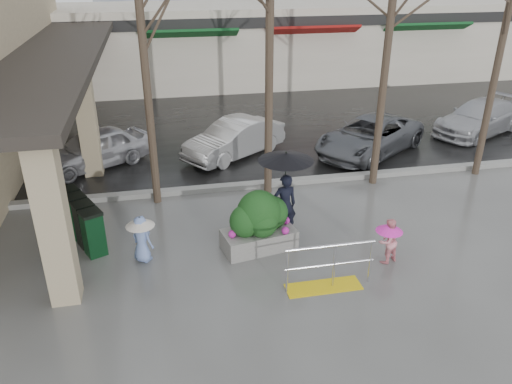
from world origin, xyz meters
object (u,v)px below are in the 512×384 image
object	(u,v)px
tree_west	(140,11)
car_d	(480,117)
child_blue	(141,235)
car_c	(370,136)
car_a	(93,149)
child_pink	(388,238)
handrail	(327,272)
woman	(285,183)
tree_midwest	(270,3)
tree_mideast	(391,15)
news_boxes	(82,220)
planter	(259,221)
car_b	(234,139)

from	to	relation	value
tree_west	car_d	world-z (taller)	tree_west
child_blue	car_c	size ratio (longest dim) A/B	0.25
car_a	child_pink	bearing A→B (deg)	12.83
child_pink	car_c	size ratio (longest dim) A/B	0.24
handrail	woman	distance (m)	2.55
child_pink	car_d	size ratio (longest dim) A/B	0.25
tree_west	car_a	bearing A→B (deg)	122.56
child_pink	tree_midwest	bearing A→B (deg)	-86.28
tree_west	tree_mideast	size ratio (longest dim) A/B	1.05
tree_west	child_blue	bearing A→B (deg)	-97.40
car_d	news_boxes	bearing A→B (deg)	-94.99
tree_west	tree_mideast	distance (m)	6.50
tree_mideast	child_pink	bearing A→B (deg)	-109.89
car_c	woman	bearing A→B (deg)	-76.48
child_blue	tree_west	bearing A→B (deg)	-55.19
planter	child_pink	bearing A→B (deg)	-23.30
car_a	car_c	bearing A→B (deg)	55.05
planter	car_a	bearing A→B (deg)	125.16
tree_mideast	car_d	xyz separation A→B (m)	(5.92, 3.58, -4.23)
woman	planter	xyz separation A→B (m)	(-0.74, -0.50, -0.69)
news_boxes	car_a	xyz separation A→B (m)	(-0.13, 4.81, 0.07)
child_pink	planter	xyz separation A→B (m)	(-2.70, 1.16, 0.09)
car_b	news_boxes	bearing A→B (deg)	-77.84
tree_midwest	car_c	world-z (taller)	tree_midwest
child_pink	planter	bearing A→B (deg)	-43.04
tree_midwest	woman	distance (m)	4.58
tree_mideast	woman	world-z (taller)	tree_mideast
handrail	car_d	distance (m)	12.35
planter	car_b	distance (m)	6.07
woman	car_b	distance (m)	5.63
tree_midwest	car_d	world-z (taller)	tree_midwest
car_b	tree_west	bearing A→B (deg)	-76.50
child_blue	car_a	distance (m)	6.20
woman	child_blue	size ratio (longest dim) A/B	1.97
handrail	woman	bearing A→B (deg)	97.82
child_pink	car_d	world-z (taller)	car_d
child_blue	news_boxes	distance (m)	1.85
car_a	car_c	distance (m)	9.33
car_b	car_d	world-z (taller)	same
handrail	tree_mideast	xyz separation A→B (m)	(3.14, 4.80, 4.48)
handrail	planter	size ratio (longest dim) A/B	1.04
handrail	car_b	xyz separation A→B (m)	(-0.64, 7.87, 0.25)
handrail	child_blue	world-z (taller)	child_blue
car_c	child_pink	bearing A→B (deg)	-54.92
child_blue	planter	world-z (taller)	planter
tree_west	car_b	size ratio (longest dim) A/B	1.78
woman	car_a	world-z (taller)	woman
tree_mideast	car_d	size ratio (longest dim) A/B	1.50
tree_mideast	car_c	world-z (taller)	tree_mideast
handrail	car_a	distance (m)	9.44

